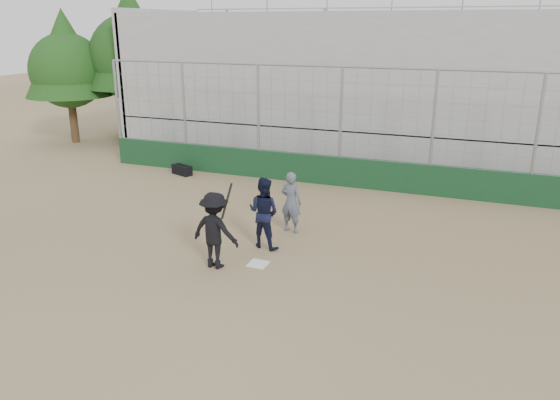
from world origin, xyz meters
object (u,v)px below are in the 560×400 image
(umpire, at_px, (291,205))
(equipment_bag, at_px, (182,170))
(catcher_crouched, at_px, (264,224))
(batter_at_plate, at_px, (215,230))

(umpire, xyz_separation_m, equipment_bag, (-5.77, 4.00, -0.57))
(equipment_bag, bearing_deg, catcher_crouched, -43.68)
(umpire, bearing_deg, catcher_crouched, 88.18)
(catcher_crouched, bearing_deg, umpire, 78.46)
(catcher_crouched, height_order, equipment_bag, catcher_crouched)
(catcher_crouched, relative_size, umpire, 0.82)
(batter_at_plate, xyz_separation_m, equipment_bag, (-4.93, 6.71, -0.71))
(umpire, bearing_deg, batter_at_plate, 82.49)
(catcher_crouched, distance_m, umpire, 1.29)
(batter_at_plate, distance_m, umpire, 2.84)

